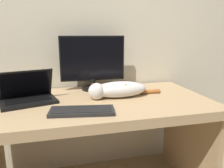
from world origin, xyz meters
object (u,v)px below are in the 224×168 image
at_px(laptop, 28,96).
at_px(cat, 117,89).
at_px(external_keyboard, 82,111).
at_px(monitor, 93,62).

distance_m(laptop, cat, 0.60).
distance_m(laptop, external_keyboard, 0.42).
height_order(monitor, laptop, monitor).
xyz_separation_m(monitor, cat, (0.13, -0.26, -0.16)).
distance_m(monitor, cat, 0.33).
bearing_deg(laptop, cat, -18.04).
relative_size(monitor, laptop, 1.32).
distance_m(monitor, laptop, 0.55).
bearing_deg(external_keyboard, monitor, 82.78).
bearing_deg(cat, external_keyboard, -137.29).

